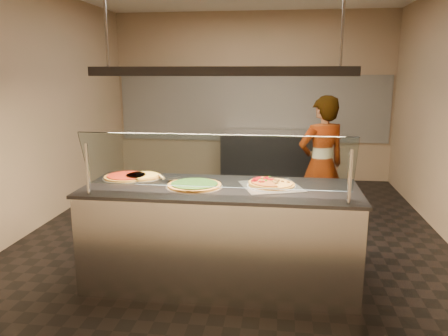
# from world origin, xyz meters

# --- Properties ---
(ground) EXTENTS (5.00, 6.00, 0.02)m
(ground) POSITION_xyz_m (0.00, 0.00, -0.01)
(ground) COLOR black
(ground) RESTS_ON ground
(wall_back) EXTENTS (5.00, 0.02, 3.00)m
(wall_back) POSITION_xyz_m (0.00, 3.01, 1.50)
(wall_back) COLOR tan
(wall_back) RESTS_ON ground
(wall_front) EXTENTS (5.00, 0.02, 3.00)m
(wall_front) POSITION_xyz_m (0.00, -3.01, 1.50)
(wall_front) COLOR tan
(wall_front) RESTS_ON ground
(wall_left) EXTENTS (0.02, 6.00, 3.00)m
(wall_left) POSITION_xyz_m (-2.51, 0.00, 1.50)
(wall_left) COLOR tan
(wall_left) RESTS_ON ground
(tile_band) EXTENTS (4.90, 0.02, 1.20)m
(tile_band) POSITION_xyz_m (0.00, 2.98, 1.30)
(tile_band) COLOR silver
(tile_band) RESTS_ON wall_back
(serving_counter) EXTENTS (2.48, 0.94, 0.93)m
(serving_counter) POSITION_xyz_m (0.01, -1.25, 0.47)
(serving_counter) COLOR #B7B7BC
(serving_counter) RESTS_ON ground
(sneeze_guard) EXTENTS (2.24, 0.18, 0.54)m
(sneeze_guard) POSITION_xyz_m (0.01, -1.59, 1.23)
(sneeze_guard) COLOR #B7B7BC
(sneeze_guard) RESTS_ON serving_counter
(perforated_tray) EXTENTS (0.63, 0.63, 0.01)m
(perforated_tray) POSITION_xyz_m (0.47, -1.19, 0.94)
(perforated_tray) COLOR silver
(perforated_tray) RESTS_ON serving_counter
(half_pizza_pepperoni) EXTENTS (0.33, 0.46, 0.05)m
(half_pizza_pepperoni) POSITION_xyz_m (0.37, -1.18, 0.96)
(half_pizza_pepperoni) COLOR brown
(half_pizza_pepperoni) RESTS_ON perforated_tray
(half_pizza_sausage) EXTENTS (0.33, 0.46, 0.04)m
(half_pizza_sausage) POSITION_xyz_m (0.57, -1.18, 0.96)
(half_pizza_sausage) COLOR brown
(half_pizza_sausage) RESTS_ON perforated_tray
(pizza_spinach) EXTENTS (0.52, 0.52, 0.03)m
(pizza_spinach) POSITION_xyz_m (-0.22, -1.28, 0.95)
(pizza_spinach) COLOR silver
(pizza_spinach) RESTS_ON serving_counter
(pizza_cheese) EXTENTS (0.39, 0.39, 0.03)m
(pizza_cheese) POSITION_xyz_m (-0.80, -1.00, 0.94)
(pizza_cheese) COLOR silver
(pizza_cheese) RESTS_ON serving_counter
(pizza_tomato) EXTENTS (0.46, 0.46, 0.03)m
(pizza_tomato) POSITION_xyz_m (-0.95, -1.03, 0.94)
(pizza_tomato) COLOR silver
(pizza_tomato) RESTS_ON serving_counter
(pizza_spatula) EXTENTS (0.26, 0.19, 0.02)m
(pizza_spatula) POSITION_xyz_m (-0.53, -1.08, 0.96)
(pizza_spatula) COLOR #B7B7BC
(pizza_spatula) RESTS_ON pizza_spinach
(prep_table) EXTENTS (1.59, 0.74, 0.93)m
(prep_table) POSITION_xyz_m (0.30, 2.55, 0.47)
(prep_table) COLOR #2D2D32
(prep_table) RESTS_ON ground
(worker) EXTENTS (0.73, 0.62, 1.68)m
(worker) POSITION_xyz_m (1.04, 0.28, 0.84)
(worker) COLOR #26212A
(worker) RESTS_ON ground
(heat_lamp_housing) EXTENTS (2.30, 0.18, 0.08)m
(heat_lamp_housing) POSITION_xyz_m (0.01, -1.25, 1.95)
(heat_lamp_housing) COLOR #2D2D32
(heat_lamp_housing) RESTS_ON ceiling
(lamp_rod_left) EXTENTS (0.02, 0.02, 1.01)m
(lamp_rod_left) POSITION_xyz_m (-0.99, -1.25, 2.50)
(lamp_rod_left) COLOR #B7B7BC
(lamp_rod_left) RESTS_ON ceiling
(lamp_rod_right) EXTENTS (0.02, 0.02, 1.01)m
(lamp_rod_right) POSITION_xyz_m (1.01, -1.25, 2.50)
(lamp_rod_right) COLOR #B7B7BC
(lamp_rod_right) RESTS_ON ceiling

